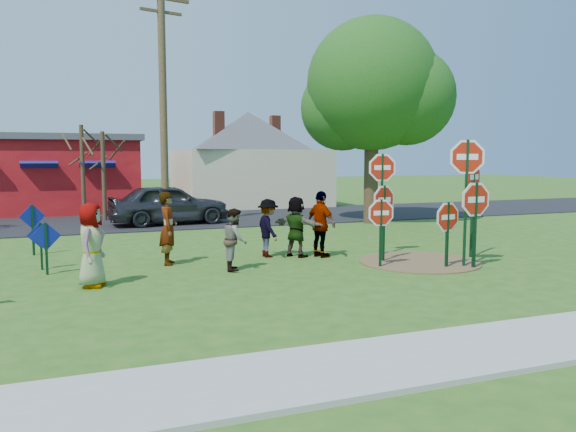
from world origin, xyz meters
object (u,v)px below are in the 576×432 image
Objects in this scene: stop_sign_c at (467,173)px; person_b at (168,228)px; stop_sign_b at (382,178)px; leafy_tree at (375,92)px; stop_sign_d at (473,185)px; person_a at (91,245)px; utility_pole at (163,100)px; suv at (169,204)px; stop_sign_a at (381,218)px.

stop_sign_c is 7.75m from person_b.
leafy_tree reaches higher than stop_sign_b.
person_a is (-10.05, -0.07, -1.11)m from stop_sign_d.
utility_pole reaches higher than person_a.
stop_sign_d is at bearing -100.50° from leafy_tree.
leafy_tree is at bearing -43.38° from person_b.
person_b is at bearing 165.60° from suv.
stop_sign_b is 0.32× the size of utility_pole.
stop_sign_a is 0.19× the size of utility_pole.
leafy_tree reaches higher than stop_sign_c.
stop_sign_d is (2.21, -1.16, -0.19)m from stop_sign_b.
stop_sign_b reaches higher than stop_sign_a.
stop_sign_b is 8.04m from person_a.
stop_sign_d is 8.39m from person_b.
stop_sign_a is 2.43m from stop_sign_c.
stop_sign_c is at bearing -12.95° from stop_sign_a.
stop_sign_d is (1.10, 1.10, -0.38)m from stop_sign_c.
stop_sign_c is (1.11, -2.26, 0.18)m from stop_sign_b.
leafy_tree is at bearing 101.21° from stop_sign_c.
utility_pole reaches higher than stop_sign_b.
utility_pole reaches higher than stop_sign_d.
person_b is (-4.97, 2.30, -0.30)m from stop_sign_a.
person_a is 0.21× the size of leafy_tree.
person_b reaches higher than stop_sign_a.
suv is (-6.73, 10.63, -1.15)m from stop_sign_d.
suv is (-3.60, 11.02, -0.39)m from stop_sign_a.
leafy_tree reaches higher than stop_sign_d.
stop_sign_a is 0.66× the size of stop_sign_d.
person_a is at bearing -144.29° from leafy_tree.
stop_sign_d is 12.63m from suv.
stop_sign_d is 1.48× the size of person_b.
person_a is (-7.83, -1.24, -1.30)m from stop_sign_b.
stop_sign_d reaches higher than suv.
leafy_tree is (11.57, 8.32, 4.60)m from person_a.
stop_sign_a is 6.93m from person_a.
stop_sign_b is at bearing -117.84° from leafy_tree.
stop_sign_a is 0.98× the size of person_b.
stop_sign_b reaches higher than suv.
person_b is at bearing 140.45° from stop_sign_d.
suv is (-5.63, 11.72, -1.53)m from stop_sign_c.
person_b is at bearing -146.65° from leafy_tree.
utility_pole is 8.70m from leafy_tree.
stop_sign_b reaches higher than stop_sign_d.
stop_sign_c is 0.70× the size of suv.
stop_sign_a is at bearing -101.55° from person_b.
stop_sign_b is 0.35× the size of leafy_tree.
person_b is at bearing -98.02° from utility_pole.
stop_sign_c is 10.20m from leafy_tree.
suv is (1.37, 8.72, -0.08)m from person_b.
person_b is at bearing -24.75° from person_a.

